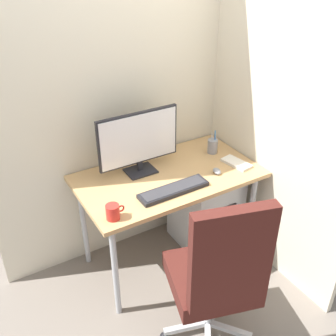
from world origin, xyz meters
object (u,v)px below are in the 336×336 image
Objects in this scene: office_chair at (218,274)px; coffee_mug at (113,212)px; pen_holder at (213,146)px; notebook at (236,163)px; monitor at (139,140)px; mouse at (217,171)px; keyboard at (174,190)px; filing_cabinet at (205,206)px.

coffee_mug is (-0.37, 0.53, 0.22)m from office_chair.
pen_holder reaches higher than notebook.
monitor is 0.58m from mouse.
pen_holder is 1.56× the size of coffee_mug.
monitor is at bearing 89.61° from office_chair.
office_chair is 0.62m from keyboard.
monitor is 0.57m from coffee_mug.
pen_holder is 0.24m from notebook.
monitor reaches higher than pen_holder.
coffee_mug is at bearing 176.77° from notebook.
notebook reaches higher than filing_cabinet.
keyboard is at bearing -150.45° from pen_holder.
coffee_mug is at bearing -162.21° from filing_cabinet.
monitor is 7.14× the size of mouse.
mouse is (0.37, 0.04, 0.00)m from keyboard.
office_chair is at bearing -97.18° from keyboard.
notebook is (0.19, 0.02, -0.01)m from mouse.
keyboard is at bearing 176.66° from notebook.
keyboard is 2.22× the size of notebook.
office_chair is 0.93m from notebook.
monitor reaches higher than office_chair.
coffee_mug reaches higher than mouse.
keyboard is (0.07, 0.58, 0.19)m from office_chair.
mouse reaches higher than notebook.
office_chair is 2.36× the size of keyboard.
notebook is 1.85× the size of coffee_mug.
pen_holder is (0.59, -0.04, -0.18)m from monitor.
office_chair is 13.83× the size of mouse.
keyboard is 0.60m from pen_holder.
notebook is at bearing -79.65° from pen_holder.
pen_holder is at bearing 19.90° from coffee_mug.
office_chair is 9.68× the size of coffee_mug.
filing_cabinet is 5.77× the size of coffee_mug.
mouse is at bearing -120.29° from pen_holder.
office_chair reaches higher than mouse.
coffee_mug is at bearing -133.91° from monitor.
filing_cabinet is at bearing -12.41° from monitor.
pen_holder reaches higher than coffee_mug.
notebook is (0.14, -0.16, 0.43)m from filing_cabinet.
coffee_mug is (-0.87, -0.28, 0.47)m from filing_cabinet.
keyboard is 2.63× the size of pen_holder.
filing_cabinet is 1.41× the size of keyboard.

